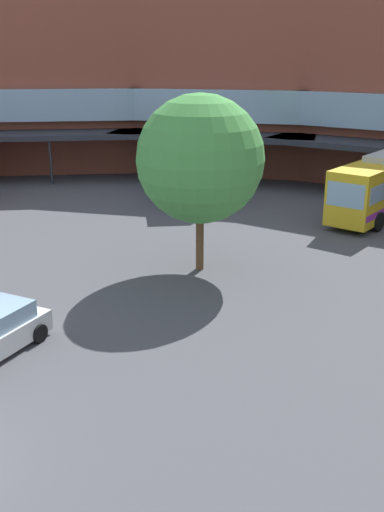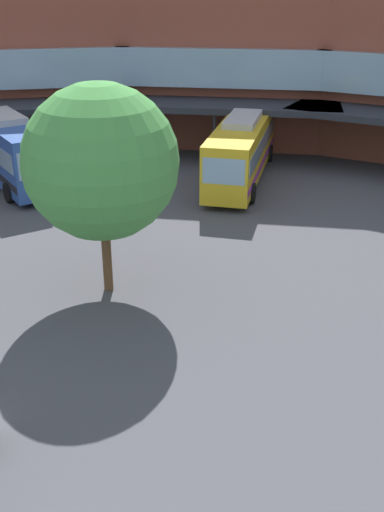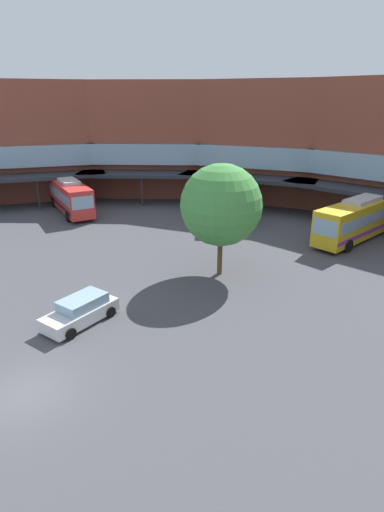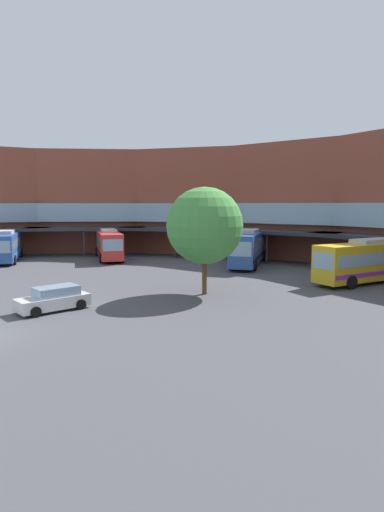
# 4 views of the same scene
# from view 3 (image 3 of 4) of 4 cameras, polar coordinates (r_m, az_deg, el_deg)

# --- Properties ---
(ground_plane) EXTENTS (129.59, 129.59, 0.00)m
(ground_plane) POSITION_cam_3_polar(r_m,az_deg,el_deg) (20.10, -22.08, -17.28)
(ground_plane) COLOR #47474C
(station_building) EXTENTS (86.95, 45.74, 14.04)m
(station_building) POSITION_cam_3_polar(r_m,az_deg,el_deg) (34.43, 16.81, 11.54)
(station_building) COLOR brown
(station_building) RESTS_ON ground
(bus_0) EXTENTS (9.27, 10.27, 3.98)m
(bus_0) POSITION_cam_3_polar(r_m,az_deg,el_deg) (44.51, 4.81, 8.11)
(bus_0) COLOR #2D519E
(bus_0) RESTS_ON ground
(bus_2) EXTENTS (10.56, 5.48, 3.70)m
(bus_2) POSITION_cam_3_polar(r_m,az_deg,el_deg) (47.65, -16.61, 8.00)
(bus_2) COLOR red
(bus_2) RESTS_ON ground
(bus_6) EXTENTS (3.51, 12.24, 3.77)m
(bus_6) POSITION_cam_3_polar(r_m,az_deg,el_deg) (39.96, 22.40, 4.91)
(bus_6) COLOR gold
(bus_6) RESTS_ON ground
(parked_car) EXTENTS (2.48, 4.60, 1.53)m
(parked_car) POSITION_cam_3_polar(r_m,az_deg,el_deg) (24.18, -15.24, -7.40)
(parked_car) COLOR silver
(parked_car) RESTS_ON ground
(plaza_tree) EXTENTS (5.68, 5.68, 7.97)m
(plaza_tree) POSITION_cam_3_polar(r_m,az_deg,el_deg) (28.34, 4.09, 7.08)
(plaza_tree) COLOR brown
(plaza_tree) RESTS_ON ground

